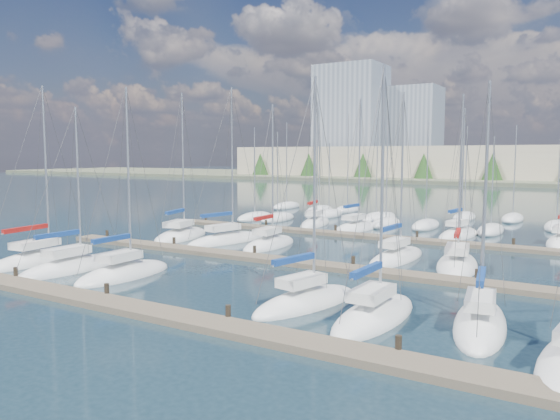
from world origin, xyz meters
The scene contains 20 objects.
ground centered at (0.00, 60.00, 0.00)m, with size 400.00×400.00×0.00m, color #1F333E.
dock_near centered at (0.00, 2.01, 0.15)m, with size 44.00×1.93×1.10m.
dock_mid centered at (0.00, 16.01, 0.15)m, with size 44.00×1.93×1.10m.
dock_far centered at (0.00, 30.01, 0.15)m, with size 44.00×1.93×1.10m.
sailboat_j centered at (-5.55, 21.39, 0.18)m, with size 2.99×7.46×12.48m.
sailboat_k centered at (5.53, 21.15, 0.19)m, with size 2.73×8.48×12.81m.
sailboat_d centered at (5.61, 7.32, 0.19)m, with size 3.86×7.67×12.24m.
sailboat_p centered at (6.61, 35.16, 0.19)m, with size 3.39×7.60×12.63m.
sailboat_c centered at (-7.37, 7.19, 0.18)m, with size 2.94×7.49×12.55m.
sailboat_l centered at (9.91, 20.84, 0.18)m, with size 4.12×8.50×12.42m.
sailboat_n centered at (-8.79, 35.80, 0.20)m, with size 3.88×8.12×14.14m.
sailboat_o centered at (-3.46, 34.48, 0.19)m, with size 3.29×7.61×13.97m.
sailboat_b centered at (-11.69, 6.73, 0.17)m, with size 2.64×8.27×11.48m.
sailboat_a centered at (-16.15, 7.51, 0.18)m, with size 3.93×9.62×13.24m.
sailboat_h centered at (-15.15, 21.28, 0.17)m, with size 5.28×8.93×14.00m.
sailboat_f centered at (13.91, 8.19, 0.18)m, with size 3.47×8.22×11.59m.
sailboat_i centered at (-9.93, 21.32, 0.19)m, with size 4.19×9.00×14.15m.
sailboat_e centered at (9.47, 6.88, 0.18)m, with size 2.64×7.79×12.46m.
distant_boats centered at (-4.34, 43.76, 0.29)m, with size 36.93×20.75×13.30m.
shoreline centered at (-13.29, 149.77, 7.44)m, with size 400.00×60.00×38.00m.
Camera 1 is at (18.56, -16.49, 7.65)m, focal length 35.00 mm.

